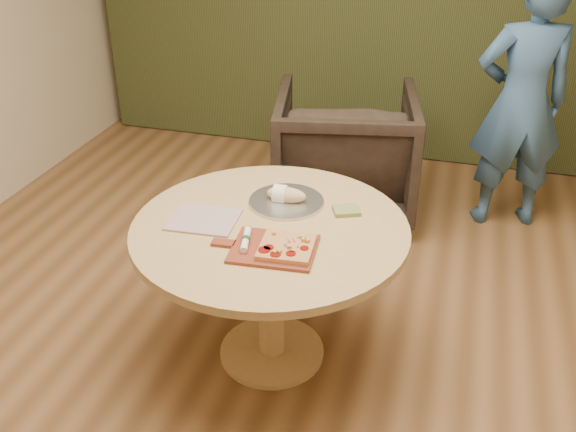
# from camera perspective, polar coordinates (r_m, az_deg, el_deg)

# --- Properties ---
(room_shell) EXTENTS (5.04, 6.04, 2.84)m
(room_shell) POSITION_cam_1_polar(r_m,az_deg,el_deg) (2.32, -0.01, 9.43)
(room_shell) COLOR brown
(room_shell) RESTS_ON ground
(pedestal_table) EXTENTS (1.25, 1.25, 0.75)m
(pedestal_table) POSITION_cam_1_polar(r_m,az_deg,el_deg) (2.94, -1.57, -3.18)
(pedestal_table) COLOR tan
(pedestal_table) RESTS_ON ground
(pizza_paddle) EXTENTS (0.46, 0.31, 0.01)m
(pizza_paddle) POSITION_cam_1_polar(r_m,az_deg,el_deg) (2.69, -1.48, -2.92)
(pizza_paddle) COLOR brown
(pizza_paddle) RESTS_ON pedestal_table
(flatbread_pizza) EXTENTS (0.24, 0.24, 0.04)m
(flatbread_pizza) POSITION_cam_1_polar(r_m,az_deg,el_deg) (2.66, -0.15, -2.79)
(flatbread_pizza) COLOR tan
(flatbread_pizza) RESTS_ON pizza_paddle
(cutlery_roll) EXTENTS (0.07, 0.20, 0.03)m
(cutlery_roll) POSITION_cam_1_polar(r_m,az_deg,el_deg) (2.71, -3.78, -2.11)
(cutlery_roll) COLOR white
(cutlery_roll) RESTS_ON pizza_paddle
(newspaper) EXTENTS (0.32, 0.27, 0.01)m
(newspaper) POSITION_cam_1_polar(r_m,az_deg,el_deg) (2.92, -7.50, -0.32)
(newspaper) COLOR silver
(newspaper) RESTS_ON pedestal_table
(serving_tray) EXTENTS (0.36, 0.36, 0.02)m
(serving_tray) POSITION_cam_1_polar(r_m,az_deg,el_deg) (3.04, -0.15, 1.30)
(serving_tray) COLOR silver
(serving_tray) RESTS_ON pedestal_table
(bread_roll) EXTENTS (0.19, 0.09, 0.09)m
(bread_roll) POSITION_cam_1_polar(r_m,az_deg,el_deg) (3.03, -0.31, 1.93)
(bread_roll) COLOR #DBBC85
(bread_roll) RESTS_ON serving_tray
(green_packet) EXTENTS (0.15, 0.14, 0.02)m
(green_packet) POSITION_cam_1_polar(r_m,az_deg,el_deg) (2.97, 5.22, 0.51)
(green_packet) COLOR olive
(green_packet) RESTS_ON pedestal_table
(armchair) EXTENTS (1.06, 1.02, 0.94)m
(armchair) POSITION_cam_1_polar(r_m,az_deg,el_deg) (4.37, 5.11, 6.17)
(armchair) COLOR black
(armchair) RESTS_ON ground
(person_standing) EXTENTS (0.70, 0.55, 1.67)m
(person_standing) POSITION_cam_1_polar(r_m,az_deg,el_deg) (4.32, 20.01, 9.41)
(person_standing) COLOR #375E8A
(person_standing) RESTS_ON ground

